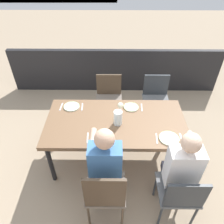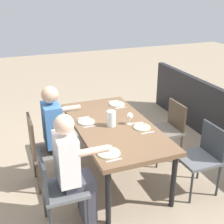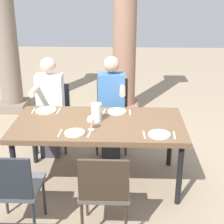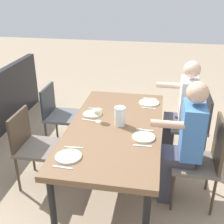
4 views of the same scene
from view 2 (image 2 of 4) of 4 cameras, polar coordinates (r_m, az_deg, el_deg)
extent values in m
plane|color=gray|center=(4.20, 0.29, -11.56)|extent=(16.00, 16.00, 0.00)
cube|color=brown|center=(3.84, 0.31, -2.74)|extent=(1.85, 0.94, 0.06)
cylinder|color=black|center=(3.24, -0.73, -15.86)|extent=(0.06, 0.06, 0.69)
cylinder|color=black|center=(4.63, -8.07, -3.38)|extent=(0.06, 0.06, 0.69)
cylinder|color=black|center=(3.54, 11.53, -12.69)|extent=(0.06, 0.06, 0.69)
cylinder|color=black|center=(4.84, 0.96, -1.93)|extent=(0.06, 0.06, 0.69)
cube|color=#5B5E61|center=(3.21, -9.02, -14.18)|extent=(0.44, 0.44, 0.04)
cube|color=#2D3338|center=(3.07, -12.97, -11.79)|extent=(0.42, 0.03, 0.41)
cylinder|color=#2D3338|center=(3.25, -4.52, -18.79)|extent=(0.03, 0.03, 0.44)
cylinder|color=#2D3338|center=(3.53, -6.37, -14.90)|extent=(0.03, 0.03, 0.44)
cylinder|color=#2D3338|center=(3.48, -12.66, -16.03)|extent=(0.03, 0.03, 0.44)
cube|color=#5B5E61|center=(3.80, 15.85, -8.50)|extent=(0.44, 0.44, 0.04)
cube|color=#2D3338|center=(3.81, 18.61, -5.24)|extent=(0.42, 0.03, 0.40)
cylinder|color=#2D3338|center=(3.95, 11.59, -10.72)|extent=(0.03, 0.03, 0.43)
cylinder|color=#2D3338|center=(3.70, 14.77, -13.65)|extent=(0.03, 0.03, 0.43)
cylinder|color=#2D3338|center=(4.15, 16.10, -9.46)|extent=(0.03, 0.03, 0.43)
cylinder|color=#2D3338|center=(3.91, 19.44, -12.11)|extent=(0.03, 0.03, 0.43)
cube|color=#6A6158|center=(3.87, -11.66, -7.35)|extent=(0.44, 0.44, 0.04)
cube|color=#473828|center=(3.74, -14.97, -4.59)|extent=(0.42, 0.03, 0.49)
cylinder|color=#473828|center=(3.86, -8.04, -11.27)|extent=(0.03, 0.03, 0.44)
cylinder|color=#473828|center=(4.18, -9.29, -8.49)|extent=(0.03, 0.03, 0.44)
cylinder|color=#473828|center=(3.82, -13.71, -12.22)|extent=(0.03, 0.03, 0.44)
cylinder|color=#473828|center=(4.14, -14.49, -9.32)|extent=(0.03, 0.03, 0.44)
cube|color=#6A6158|center=(4.37, 9.73, -3.52)|extent=(0.44, 0.44, 0.04)
cube|color=#473828|center=(4.38, 12.16, -0.72)|extent=(0.42, 0.03, 0.40)
cylinder|color=#473828|center=(4.54, 6.25, -5.60)|extent=(0.03, 0.03, 0.44)
cylinder|color=#473828|center=(4.25, 8.58, -7.86)|extent=(0.03, 0.03, 0.44)
cylinder|color=#473828|center=(4.71, 10.39, -4.75)|extent=(0.03, 0.03, 0.44)
cylinder|color=#473828|center=(4.43, 12.90, -6.84)|extent=(0.03, 0.03, 0.44)
cube|color=#3F3F4C|center=(3.39, -4.61, -16.43)|extent=(0.24, 0.14, 0.46)
cube|color=#3F3F4C|center=(3.20, -6.36, -12.88)|extent=(0.28, 0.32, 0.10)
cube|color=white|center=(3.02, -8.64, -8.65)|extent=(0.34, 0.20, 0.50)
sphere|color=beige|center=(2.84, -9.08, -2.34)|extent=(0.20, 0.20, 0.20)
cylinder|color=beige|center=(2.89, -3.47, -7.34)|extent=(0.07, 0.30, 0.07)
cube|color=#3F3F4C|center=(4.02, -7.74, -9.52)|extent=(0.24, 0.14, 0.46)
cube|color=#3F3F4C|center=(3.87, -9.26, -6.24)|extent=(0.28, 0.32, 0.10)
cube|color=#3F72B2|center=(3.71, -11.21, -2.31)|extent=(0.34, 0.20, 0.52)
sphere|color=tan|center=(3.57, -11.68, 3.23)|extent=(0.20, 0.20, 0.20)
cylinder|color=tan|center=(3.83, -8.22, 0.61)|extent=(0.07, 0.30, 0.07)
cylinder|color=silver|center=(3.19, -0.63, -7.74)|extent=(0.25, 0.25, 0.01)
torus|color=#A0BE77|center=(3.19, -0.63, -7.63)|extent=(0.25, 0.25, 0.01)
cube|color=silver|center=(3.07, 0.36, -9.12)|extent=(0.02, 0.17, 0.01)
cube|color=silver|center=(3.32, -1.55, -6.55)|extent=(0.03, 0.17, 0.01)
cylinder|color=silver|center=(3.75, 5.73, -2.92)|extent=(0.21, 0.21, 0.01)
torus|color=#A0BE77|center=(3.75, 5.73, -2.83)|extent=(0.22, 0.22, 0.01)
cylinder|color=white|center=(3.84, 3.34, -2.27)|extent=(0.06, 0.06, 0.00)
cylinder|color=white|center=(3.82, 3.36, -1.75)|extent=(0.01, 0.01, 0.07)
sphere|color=#F2EFCC|center=(3.79, 3.38, -0.74)|extent=(0.08, 0.08, 0.08)
cube|color=silver|center=(3.63, 6.78, -3.92)|extent=(0.02, 0.17, 0.01)
cube|color=silver|center=(3.87, 4.74, -2.06)|extent=(0.04, 0.17, 0.01)
cylinder|color=white|center=(3.90, -4.90, -1.84)|extent=(0.22, 0.22, 0.01)
torus|color=#A4C786|center=(3.90, -4.90, -1.74)|extent=(0.22, 0.22, 0.01)
cube|color=silver|center=(3.77, -4.25, -2.77)|extent=(0.03, 0.17, 0.01)
cube|color=silver|center=(4.03, -5.51, -1.04)|extent=(0.02, 0.17, 0.01)
cylinder|color=white|center=(4.46, 0.94, 1.51)|extent=(0.23, 0.23, 0.01)
torus|color=#A4C786|center=(4.46, 0.94, 1.60)|extent=(0.23, 0.23, 0.01)
cube|color=silver|center=(4.33, 1.68, 0.80)|extent=(0.03, 0.17, 0.01)
cube|color=silver|center=(4.59, 0.23, 2.12)|extent=(0.03, 0.17, 0.01)
cylinder|color=white|center=(3.75, -0.15, -1.25)|extent=(0.11, 0.11, 0.20)
cylinder|color=#EFEAC6|center=(3.76, -0.15, -1.67)|extent=(0.10, 0.10, 0.13)
camera|label=1|loc=(3.38, -39.84, 23.43)|focal=35.08mm
camera|label=3|loc=(5.80, 33.68, 17.76)|focal=54.38mm
camera|label=4|loc=(5.83, -13.55, 19.78)|focal=45.65mm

